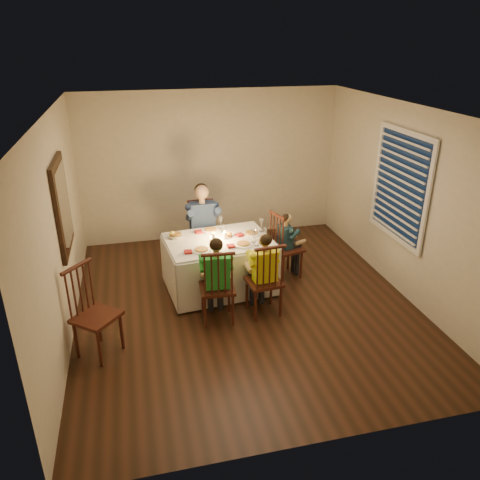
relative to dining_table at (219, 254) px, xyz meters
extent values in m
plane|color=black|center=(0.26, -0.50, -0.55)|extent=(5.00, 5.00, 0.00)
cube|color=#BFB5A3|center=(-1.99, -0.50, 0.75)|extent=(0.02, 5.00, 2.60)
cube|color=#BFB5A3|center=(2.51, -0.50, 0.75)|extent=(0.02, 5.00, 2.60)
cube|color=#BFB5A3|center=(0.26, 2.00, 0.75)|extent=(4.50, 0.02, 2.60)
plane|color=white|center=(0.26, -0.50, 2.05)|extent=(5.00, 5.00, 0.00)
cube|color=white|center=(0.00, 0.00, 0.20)|extent=(1.54, 1.17, 0.04)
cube|color=white|center=(-0.05, 0.52, -0.16)|extent=(1.47, 0.17, 0.71)
cube|color=white|center=(0.05, -0.52, -0.16)|extent=(1.47, 0.17, 0.71)
cube|color=white|center=(0.73, 0.08, -0.16)|extent=(0.13, 1.06, 0.71)
cube|color=white|center=(-0.73, -0.08, -0.16)|extent=(0.13, 1.06, 0.71)
cylinder|color=white|center=(-0.05, 0.34, 0.23)|extent=(0.29, 0.29, 0.02)
cylinder|color=white|center=(-0.29, -0.31, 0.23)|extent=(0.29, 0.29, 0.02)
cylinder|color=white|center=(0.29, -0.26, 0.23)|extent=(0.29, 0.29, 0.02)
cylinder|color=white|center=(0.50, 0.09, 0.23)|extent=(0.29, 0.29, 0.02)
cylinder|color=white|center=(-0.08, -0.01, 0.27)|extent=(0.06, 0.06, 0.10)
cylinder|color=white|center=(0.09, 0.01, 0.27)|extent=(0.06, 0.06, 0.10)
sphere|color=#FDFF43|center=(-0.62, 0.24, 0.27)|extent=(0.09, 0.09, 0.09)
sphere|color=orange|center=(0.16, 0.07, 0.26)|extent=(0.08, 0.08, 0.08)
imported|color=white|center=(-0.58, 0.21, 0.25)|extent=(0.21, 0.21, 0.05)
cube|color=black|center=(-1.96, -0.20, 0.95)|extent=(0.05, 0.95, 1.15)
cube|color=white|center=(-1.93, -0.20, 0.95)|extent=(0.01, 0.78, 0.98)
cube|color=black|center=(2.49, -0.40, 0.95)|extent=(0.01, 1.20, 1.40)
cube|color=white|center=(2.48, -0.40, 0.95)|extent=(0.03, 1.34, 1.54)
camera|label=1|loc=(-1.10, -5.90, 2.86)|focal=35.00mm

